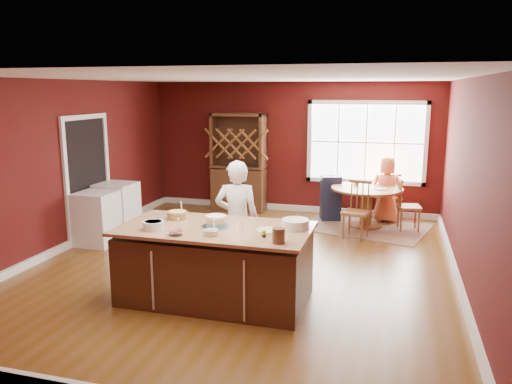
# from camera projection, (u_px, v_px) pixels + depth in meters

# --- Properties ---
(room_shell) EXTENTS (7.00, 7.00, 7.00)m
(room_shell) POSITION_uv_depth(u_px,v_px,m) (243.00, 175.00, 7.12)
(room_shell) COLOR brown
(room_shell) RESTS_ON ground
(window) EXTENTS (2.36, 0.10, 1.66)m
(window) POSITION_uv_depth(u_px,v_px,m) (366.00, 143.00, 9.96)
(window) COLOR white
(window) RESTS_ON room_shell
(doorway) EXTENTS (0.08, 1.26, 2.13)m
(doorway) POSITION_uv_depth(u_px,v_px,m) (88.00, 180.00, 8.54)
(doorway) COLOR white
(doorway) RESTS_ON room_shell
(kitchen_island) EXTENTS (2.30, 1.21, 0.92)m
(kitchen_island) POSITION_uv_depth(u_px,v_px,m) (215.00, 265.00, 6.08)
(kitchen_island) COLOR #3C2916
(kitchen_island) RESTS_ON ground
(dining_table) EXTENTS (1.32, 1.32, 0.75)m
(dining_table) POSITION_uv_depth(u_px,v_px,m) (366.00, 199.00, 9.33)
(dining_table) COLOR olive
(dining_table) RESTS_ON ground
(baker) EXTENTS (0.66, 0.50, 1.63)m
(baker) POSITION_uv_depth(u_px,v_px,m) (237.00, 220.00, 6.74)
(baker) COLOR silver
(baker) RESTS_ON ground
(layer_cake) EXTENTS (0.34, 0.34, 0.14)m
(layer_cake) POSITION_uv_depth(u_px,v_px,m) (216.00, 221.00, 5.98)
(layer_cake) COLOR white
(layer_cake) RESTS_ON kitchen_island
(bowl_blue) EXTENTS (0.25, 0.25, 0.10)m
(bowl_blue) POSITION_uv_depth(u_px,v_px,m) (153.00, 225.00, 5.89)
(bowl_blue) COLOR white
(bowl_blue) RESTS_ON kitchen_island
(bowl_yellow) EXTENTS (0.26, 0.26, 0.10)m
(bowl_yellow) POSITION_uv_depth(u_px,v_px,m) (177.00, 215.00, 6.37)
(bowl_yellow) COLOR olive
(bowl_yellow) RESTS_ON kitchen_island
(bowl_pink) EXTENTS (0.17, 0.17, 0.06)m
(bowl_pink) POSITION_uv_depth(u_px,v_px,m) (176.00, 232.00, 5.66)
(bowl_pink) COLOR white
(bowl_pink) RESTS_ON kitchen_island
(bowl_olive) EXTENTS (0.17, 0.17, 0.06)m
(bowl_olive) POSITION_uv_depth(u_px,v_px,m) (211.00, 233.00, 5.64)
(bowl_olive) COLOR beige
(bowl_olive) RESTS_ON kitchen_island
(drinking_glass) EXTENTS (0.07, 0.07, 0.14)m
(drinking_glass) POSITION_uv_depth(u_px,v_px,m) (240.00, 225.00, 5.80)
(drinking_glass) COLOR white
(drinking_glass) RESTS_ON kitchen_island
(dinner_plate) EXTENTS (0.29, 0.29, 0.02)m
(dinner_plate) POSITION_uv_depth(u_px,v_px,m) (269.00, 231.00, 5.81)
(dinner_plate) COLOR beige
(dinner_plate) RESTS_ON kitchen_island
(white_tub) EXTENTS (0.33, 0.33, 0.11)m
(white_tub) POSITION_uv_depth(u_px,v_px,m) (295.00, 224.00, 5.92)
(white_tub) COLOR silver
(white_tub) RESTS_ON kitchen_island
(stoneware_crock) EXTENTS (0.14, 0.14, 0.17)m
(stoneware_crock) POSITION_uv_depth(u_px,v_px,m) (279.00, 236.00, 5.35)
(stoneware_crock) COLOR #503B29
(stoneware_crock) RESTS_ON kitchen_island
(toy_figurine) EXTENTS (0.05, 0.05, 0.09)m
(toy_figurine) POSITION_uv_depth(u_px,v_px,m) (264.00, 234.00, 5.57)
(toy_figurine) COLOR yellow
(toy_figurine) RESTS_ON kitchen_island
(rug) EXTENTS (2.59, 2.23, 0.01)m
(rug) POSITION_uv_depth(u_px,v_px,m) (365.00, 226.00, 9.43)
(rug) COLOR brown
(rug) RESTS_ON ground
(chair_east) EXTENTS (0.45, 0.47, 0.98)m
(chair_east) POSITION_uv_depth(u_px,v_px,m) (409.00, 204.00, 9.08)
(chair_east) COLOR brown
(chair_east) RESTS_ON ground
(chair_south) EXTENTS (0.51, 0.49, 1.01)m
(chair_south) POSITION_uv_depth(u_px,v_px,m) (356.00, 210.00, 8.59)
(chair_south) COLOR #9B6224
(chair_south) RESTS_ON ground
(chair_north) EXTENTS (0.52, 0.51, 0.94)m
(chair_north) POSITION_uv_depth(u_px,v_px,m) (387.00, 195.00, 9.93)
(chair_north) COLOR brown
(chair_north) RESTS_ON ground
(seated_woman) EXTENTS (0.66, 0.46, 1.29)m
(seated_woman) POSITION_uv_depth(u_px,v_px,m) (387.00, 189.00, 9.62)
(seated_woman) COLOR #E67246
(seated_woman) RESTS_ON ground
(high_chair) EXTENTS (0.46, 0.46, 0.92)m
(high_chair) POSITION_uv_depth(u_px,v_px,m) (331.00, 197.00, 9.84)
(high_chair) COLOR black
(high_chair) RESTS_ON ground
(toddler) EXTENTS (0.18, 0.14, 0.26)m
(toddler) POSITION_uv_depth(u_px,v_px,m) (329.00, 179.00, 9.80)
(toddler) COLOR #8CA5BF
(toddler) RESTS_ON high_chair
(table_plate) EXTENTS (0.22, 0.22, 0.02)m
(table_plate) POSITION_uv_depth(u_px,v_px,m) (380.00, 189.00, 9.10)
(table_plate) COLOR beige
(table_plate) RESTS_ON dining_table
(table_cup) EXTENTS (0.15, 0.15, 0.10)m
(table_cup) POSITION_uv_depth(u_px,v_px,m) (356.00, 182.00, 9.52)
(table_cup) COLOR white
(table_cup) RESTS_ON dining_table
(hutch) EXTENTS (1.12, 0.47, 2.06)m
(hutch) POSITION_uv_depth(u_px,v_px,m) (239.00, 162.00, 10.51)
(hutch) COLOR #3E2413
(hutch) RESTS_ON ground
(washer) EXTENTS (0.61, 0.59, 0.88)m
(washer) POSITION_uv_depth(u_px,v_px,m) (96.00, 218.00, 8.27)
(washer) COLOR silver
(washer) RESTS_ON ground
(dryer) EXTENTS (0.63, 0.61, 0.92)m
(dryer) POSITION_uv_depth(u_px,v_px,m) (117.00, 209.00, 8.87)
(dryer) COLOR white
(dryer) RESTS_ON ground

